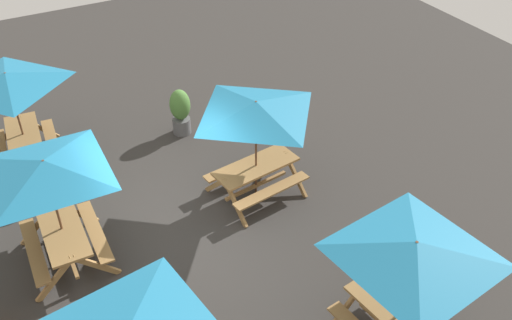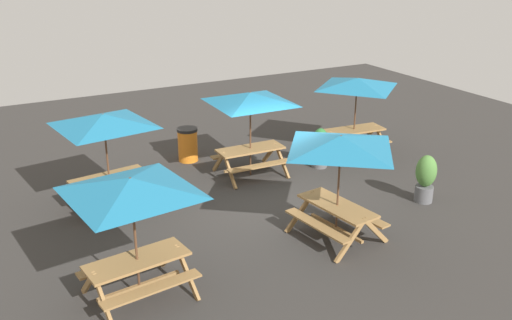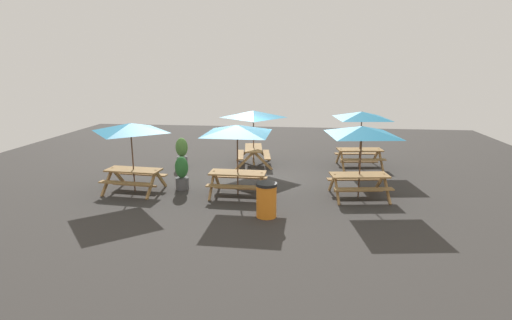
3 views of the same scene
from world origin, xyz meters
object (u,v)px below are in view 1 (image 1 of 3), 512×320
Objects in this scene: picnic_table_2 at (256,115)px; picnic_table_3 at (47,175)px; picnic_table_0 at (9,86)px; potted_plant_0 at (60,171)px; picnic_table_1 at (413,258)px; potted_plant_1 at (180,111)px.

picnic_table_2 is 0.83× the size of picnic_table_3.
picnic_table_2 is (3.51, 4.03, 0.00)m from picnic_table_0.
picnic_table_3 is 2.50× the size of potted_plant_0.
picnic_table_1 is at bearing 32.92° from picnic_table_0.
picnic_table_1 is 0.99× the size of picnic_table_3.
potted_plant_0 is (1.50, 0.44, -1.42)m from picnic_table_0.
picnic_table_2 is (-4.37, -0.15, 0.00)m from picnic_table_1.
picnic_table_2 and picnic_table_3 have the same top height.
potted_plant_0 is at bearing 169.76° from picnic_table_3.
picnic_table_0 is at bearing -178.17° from picnic_table_3.
picnic_table_3 is (-0.02, -3.99, 0.00)m from picnic_table_2.
picnic_table_3 is at bearing -144.08° from picnic_table_1.
picnic_table_1 and picnic_table_2 have the same top height.
potted_plant_0 is at bearing -73.08° from potted_plant_1.
picnic_table_0 reaches higher than potted_plant_0.
picnic_table_2 is at bearing 90.84° from picnic_table_3.
picnic_table_0 is at bearing -159.41° from picnic_table_1.
picnic_table_0 is 3.48m from picnic_table_3.
picnic_table_0 is 0.83× the size of picnic_table_1.
picnic_table_1 and picnic_table_3 have the same top height.
potted_plant_1 is (-0.95, 3.11, 0.06)m from potted_plant_0.
picnic_table_1 is 6.04m from picnic_table_3.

